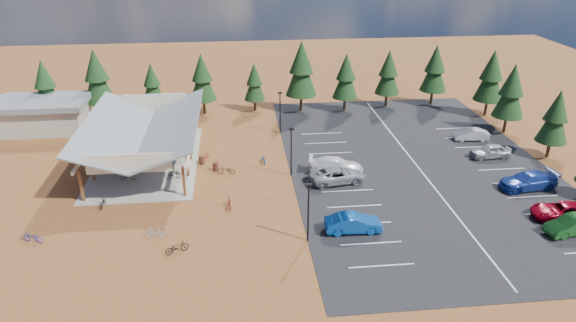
{
  "coord_description": "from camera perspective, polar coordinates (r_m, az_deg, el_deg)",
  "views": [
    {
      "loc": [
        -0.3,
        -44.57,
        23.07
      ],
      "look_at": [
        4.59,
        1.16,
        2.0
      ],
      "focal_mm": 32.0,
      "sensor_mm": 36.0,
      "label": 1
    }
  ],
  "objects": [
    {
      "name": "pine_0",
      "position": [
        72.46,
        -25.39,
        7.73
      ],
      "size": [
        3.45,
        3.45,
        8.03
      ],
      "color": "#382314",
      "rests_on": "ground"
    },
    {
      "name": "car_1",
      "position": [
        42.88,
        7.26,
        -6.87
      ],
      "size": [
        4.73,
        1.74,
        1.55
      ],
      "primitive_type": "imported",
      "rotation": [
        0.0,
        0.0,
        1.55
      ],
      "color": "#0D4291",
      "rests_on": "asphalt_lot"
    },
    {
      "name": "trash_bin_0",
      "position": [
        53.63,
        -8.03,
        -0.59
      ],
      "size": [
        0.6,
        0.6,
        0.9
      ],
      "primitive_type": "cylinder",
      "color": "#4B271A",
      "rests_on": "ground"
    },
    {
      "name": "pine_6",
      "position": [
        69.82,
        6.44,
        9.34
      ],
      "size": [
        3.42,
        3.42,
        7.96
      ],
      "color": "#382314",
      "rests_on": "ground"
    },
    {
      "name": "pine_8",
      "position": [
        74.81,
        16.01,
        9.86
      ],
      "size": [
        3.66,
        3.66,
        8.52
      ],
      "color": "#382314",
      "rests_on": "ground"
    },
    {
      "name": "outbuilding",
      "position": [
        70.14,
        -25.61,
        4.69
      ],
      "size": [
        11.0,
        7.0,
        3.9
      ],
      "color": "#ADA593",
      "rests_on": "ground"
    },
    {
      "name": "pine_13",
      "position": [
        72.5,
        21.64,
        8.78
      ],
      "size": [
        3.79,
        3.79,
        8.82
      ],
      "color": "#382314",
      "rests_on": "ground"
    },
    {
      "name": "bike_5",
      "position": [
        55.66,
        -13.1,
        0.1
      ],
      "size": [
        1.6,
        0.52,
        0.95
      ],
      "primitive_type": "imported",
      "rotation": [
        0.0,
        0.0,
        1.52
      ],
      "color": "#9BA0A5",
      "rests_on": "concrete_pad"
    },
    {
      "name": "bike_6",
      "position": [
        59.51,
        -12.71,
        1.72
      ],
      "size": [
        1.63,
        0.59,
        0.85
      ],
      "primitive_type": "imported",
      "rotation": [
        0.0,
        0.0,
        1.55
      ],
      "color": "#14369B",
      "rests_on": "concrete_pad"
    },
    {
      "name": "lamp_post_1",
      "position": [
        51.0,
        0.35,
        1.41
      ],
      "size": [
        0.5,
        0.25,
        5.14
      ],
      "color": "black",
      "rests_on": "ground"
    },
    {
      "name": "pine_12",
      "position": [
        67.04,
        23.56,
        7.13
      ],
      "size": [
        3.68,
        3.68,
        8.57
      ],
      "color": "#382314",
      "rests_on": "ground"
    },
    {
      "name": "bike_16",
      "position": [
        52.66,
        -6.86,
        -0.99
      ],
      "size": [
        1.86,
        0.88,
        0.94
      ],
      "primitive_type": "imported",
      "rotation": [
        0.0,
        0.0,
        4.56
      ],
      "color": "black",
      "rests_on": "ground"
    },
    {
      "name": "pine_2",
      "position": [
        70.97,
        -14.87,
        8.36
      ],
      "size": [
        2.95,
        2.95,
        6.86
      ],
      "color": "#382314",
      "rests_on": "ground"
    },
    {
      "name": "pine_7",
      "position": [
        72.53,
        11.09,
        9.63
      ],
      "size": [
        3.42,
        3.42,
        7.98
      ],
      "color": "#382314",
      "rests_on": "ground"
    },
    {
      "name": "car_7",
      "position": [
        54.4,
        25.13,
        -1.99
      ],
      "size": [
        5.84,
        2.89,
        1.63
      ],
      "primitive_type": "imported",
      "rotation": [
        0.0,
        0.0,
        -1.46
      ],
      "color": "navy",
      "rests_on": "asphalt_lot"
    },
    {
      "name": "concrete_pad",
      "position": [
        57.31,
        -15.31,
        0.0
      ],
      "size": [
        10.6,
        18.6,
        0.1
      ],
      "primitive_type": "cube",
      "color": "gray",
      "rests_on": "ground"
    },
    {
      "name": "pine_4",
      "position": [
        69.82,
        -3.75,
        8.74
      ],
      "size": [
        2.84,
        2.84,
        6.62
      ],
      "color": "#382314",
      "rests_on": "ground"
    },
    {
      "name": "bike_1",
      "position": [
        55.07,
        -18.31,
        -0.8
      ],
      "size": [
        1.69,
        0.69,
        0.99
      ],
      "primitive_type": "imported",
      "rotation": [
        0.0,
        0.0,
        1.43
      ],
      "color": "#9B9CA3",
      "rests_on": "concrete_pad"
    },
    {
      "name": "bike_14",
      "position": [
        54.94,
        -2.71,
        0.24
      ],
      "size": [
        0.74,
        1.65,
        0.84
      ],
      "primitive_type": "imported",
      "rotation": [
        0.0,
        0.0,
        0.12
      ],
      "color": "navy",
      "rests_on": "ground"
    },
    {
      "name": "bike_2",
      "position": [
        60.81,
        -16.7,
        1.83
      ],
      "size": [
        1.88,
        0.7,
        0.98
      ],
      "primitive_type": "imported",
      "rotation": [
        0.0,
        0.0,
        1.54
      ],
      "color": "#121697",
      "rests_on": "concrete_pad"
    },
    {
      "name": "car_2",
      "position": [
        50.71,
        5.47,
        -1.56
      ],
      "size": [
        5.79,
        3.36,
        1.52
      ],
      "primitive_type": "imported",
      "rotation": [
        0.0,
        0.0,
        1.73
      ],
      "color": "gray",
      "rests_on": "asphalt_lot"
    },
    {
      "name": "bike_0",
      "position": [
        53.24,
        -17.34,
        -1.66
      ],
      "size": [
        1.57,
        0.57,
        0.82
      ],
      "primitive_type": "imported",
      "rotation": [
        0.0,
        0.0,
        1.56
      ],
      "color": "black",
      "rests_on": "concrete_pad"
    },
    {
      "name": "trash_bin_1",
      "position": [
        55.32,
        -9.55,
        0.12
      ],
      "size": [
        0.6,
        0.6,
        0.9
      ],
      "primitive_type": "cylinder",
      "color": "#4B271A",
      "rests_on": "ground"
    },
    {
      "name": "bike_10",
      "position": [
        46.14,
        -26.48,
        -7.61
      ],
      "size": [
        1.88,
        1.15,
        0.93
      ],
      "primitive_type": "imported",
      "rotation": [
        0.0,
        0.0,
        4.39
      ],
      "color": "#20249A",
      "rests_on": "ground"
    },
    {
      "name": "asphalt_lot",
      "position": [
        56.11,
        14.06,
        -0.43
      ],
      "size": [
        27.0,
        44.0,
        0.04
      ],
      "primitive_type": "cube",
      "color": "black",
      "rests_on": "ground"
    },
    {
      "name": "car_9",
      "position": [
        64.35,
        19.67,
        2.8
      ],
      "size": [
        4.22,
        1.84,
        1.35
      ],
      "primitive_type": "imported",
      "rotation": [
        0.0,
        0.0,
        -1.67
      ],
      "color": "silver",
      "rests_on": "asphalt_lot"
    },
    {
      "name": "bike_11",
      "position": [
        46.4,
        -6.52,
        -4.63
      ],
      "size": [
        0.69,
        1.79,
        1.05
      ],
      "primitive_type": "imported",
      "rotation": [
        0.0,
        0.0,
        0.12
      ],
      "color": "maroon",
      "rests_on": "ground"
    },
    {
      "name": "bike_3",
      "position": [
        64.81,
        -17.61,
        3.17
      ],
      "size": [
        1.84,
        0.74,
        1.07
      ],
      "primitive_type": "imported",
      "rotation": [
        0.0,
        0.0,
        1.7
      ],
      "color": "maroon",
      "rests_on": "concrete_pad"
    },
    {
      "name": "bike_pavilion",
      "position": [
        55.9,
        -15.74,
        3.52
      ],
      "size": [
        11.65,
        19.4,
        4.97
      ],
      "color": "#593419",
      "rests_on": "concrete_pad"
    },
    {
      "name": "pine_1",
      "position": [
        70.75,
        -20.48,
        8.79
      ],
      "size": [
        3.95,
        3.95,
        9.19
      ],
      "color": "#382314",
      "rests_on": "ground"
    },
    {
      "name": "ground",
      "position": [
        50.19,
        -5.09,
        -2.85
      ],
      "size": [
        140.0,
        140.0,
        0.0
      ],
      "primitive_type": "plane",
      "color": "brown",
      "rests_on": "ground"
    },
    {
      "name": "pine_11",
      "position": [
        61.65,
        27.61,
        4.37
      ],
      "size": [
        3.27,
        3.27,
        7.63
      ],
      "color": "#382314",
      "rests_on": "ground"
    },
    {
      "name": "bike_8",
      "position": [
        49.24,
        -19.88,
        -4.39
      ],
      "size": [
        0.65,
        1.6,
        0.82
      ],
      "primitive_type": "imported",
      "rotation": [
        0.0,
        0.0,
        -0.06
      ],
      "color": "black",
      "rests_on": "ground"
    },
    {
      "name": "car_3",
      "position": [
        52.61,
        5.35,
        -0.5
      ],
      "size": [
        5.85,
        3.26,
        1.6
      ],
      "primitive_type": "imported",
      "rotation": [
        0.0,
        0.0,
        1.38
      ],
      "color": "white",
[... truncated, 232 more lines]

